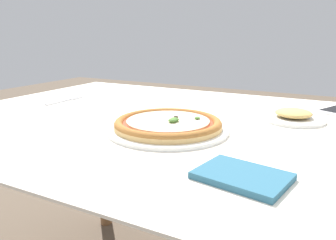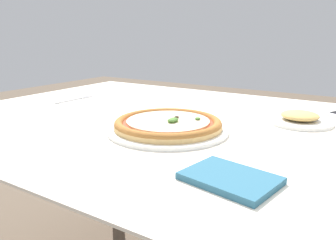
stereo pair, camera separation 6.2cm
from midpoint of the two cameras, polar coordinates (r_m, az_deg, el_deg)
dining_table at (r=0.97m, az=3.65°, el=-4.59°), size 1.43×1.01×0.73m
pizza_plate at (r=0.83m, az=2.13°, el=-0.89°), size 0.31×0.31×0.04m
fork at (r=1.28m, az=-14.50°, el=3.54°), size 0.03×0.17×0.00m
side_plate at (r=0.99m, az=23.62°, el=0.20°), size 0.18×0.18×0.03m
napkin_folded at (r=0.58m, az=13.86°, el=-9.87°), size 0.17×0.14×0.01m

